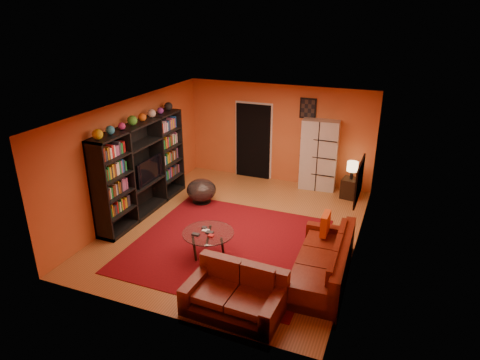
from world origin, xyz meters
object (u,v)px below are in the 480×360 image
at_px(coffee_table, 208,235).
at_px(side_table, 350,188).
at_px(storage_cabinet, 319,155).
at_px(sofa, 326,263).
at_px(entertainment_unit, 142,169).
at_px(tv, 146,170).
at_px(bowl_chair, 201,190).
at_px(table_lamp, 352,167).
at_px(loveseat, 236,293).

xyz_separation_m(coffee_table, side_table, (2.11, 3.71, -0.20)).
bearing_deg(storage_cabinet, sofa, -79.89).
bearing_deg(entertainment_unit, tv, 55.25).
bearing_deg(bowl_chair, table_lamp, 26.01).
height_order(coffee_table, table_lamp, table_lamp).
bearing_deg(coffee_table, sofa, 3.43).
bearing_deg(side_table, loveseat, -101.75).
relative_size(loveseat, bowl_chair, 2.16).
xyz_separation_m(loveseat, coffee_table, (-1.08, 1.23, 0.16)).
relative_size(side_table, table_lamp, 1.13).
relative_size(tv, bowl_chair, 1.34).
xyz_separation_m(sofa, side_table, (-0.10, 3.58, -0.03)).
xyz_separation_m(coffee_table, storage_cabinet, (1.22, 3.99, 0.47)).
distance_m(bowl_chair, side_table, 3.68).
bearing_deg(bowl_chair, coffee_table, -60.22).
bearing_deg(side_table, table_lamp, 0.00).
relative_size(entertainment_unit, tv, 3.13).
bearing_deg(sofa, table_lamp, 89.69).
xyz_separation_m(storage_cabinet, side_table, (0.89, -0.28, -0.66)).
bearing_deg(coffee_table, entertainment_unit, 151.67).
height_order(loveseat, side_table, loveseat).
bearing_deg(tv, storage_cabinet, -51.02).
height_order(tv, sofa, tv).
distance_m(loveseat, storage_cabinet, 5.26).
bearing_deg(bowl_chair, loveseat, -55.59).
height_order(entertainment_unit, table_lamp, entertainment_unit).
relative_size(entertainment_unit, loveseat, 1.94).
bearing_deg(coffee_table, storage_cabinet, 73.03).
xyz_separation_m(tv, sofa, (4.36, -1.13, -0.71)).
distance_m(sofa, bowl_chair, 3.94).
bearing_deg(sofa, entertainment_unit, 164.58).
bearing_deg(loveseat, table_lamp, -9.38).
bearing_deg(side_table, storage_cabinet, 162.72).
xyz_separation_m(storage_cabinet, table_lamp, (0.89, -0.28, -0.10)).
bearing_deg(sofa, tv, 163.54).
bearing_deg(table_lamp, sofa, -88.34).
height_order(sofa, coffee_table, sofa).
relative_size(bowl_chair, side_table, 1.43).
bearing_deg(loveseat, tv, 54.77).
distance_m(entertainment_unit, side_table, 5.06).
relative_size(tv, coffee_table, 0.98).
bearing_deg(entertainment_unit, table_lamp, 30.35).
bearing_deg(table_lamp, side_table, 0.00).
bearing_deg(side_table, tv, -150.08).
distance_m(coffee_table, bowl_chair, 2.42).
height_order(sofa, storage_cabinet, storage_cabinet).
relative_size(entertainment_unit, side_table, 6.00).
relative_size(storage_cabinet, table_lamp, 4.13).
distance_m(side_table, table_lamp, 0.56).
height_order(sofa, bowl_chair, sofa).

